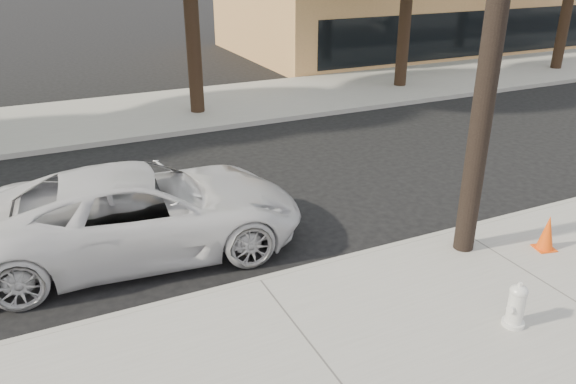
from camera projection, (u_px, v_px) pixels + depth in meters
The scene contains 8 objects.
ground at pixel (217, 231), 10.67m from camera, with size 120.00×120.00×0.00m, color black.
near_sidewalk at pixel (326, 369), 7.08m from camera, with size 90.00×4.40×0.15m, color gray.
far_sidewalk at pixel (130, 115), 17.68m from camera, with size 90.00×5.00×0.15m, color gray.
curb_near at pixel (259, 282), 8.91m from camera, with size 90.00×0.12×0.16m, color #9E9B93.
building_main at pixel (408, 8), 29.36m from camera, with size 18.00×10.00×4.00m, color tan.
police_cruiser at pixel (142, 212), 9.68m from camera, with size 2.56×5.54×1.54m, color silver.
fire_hydrant at pixel (516, 306), 7.67m from camera, with size 0.34×0.31×0.64m.
traffic_cone at pixel (547, 233), 9.63m from camera, with size 0.39×0.39×0.63m.
Camera 1 is at (-2.82, -9.14, 4.98)m, focal length 35.00 mm.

